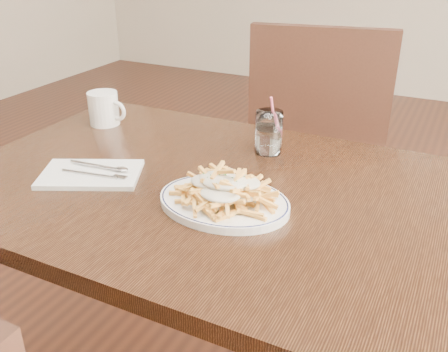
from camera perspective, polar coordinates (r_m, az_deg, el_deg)
The scene contains 8 objects.
table at distance 1.18m, azimuth -1.60°, elevation -4.21°, with size 1.20×0.80×0.75m.
chair_far at distance 1.87m, azimuth 10.62°, elevation 3.74°, with size 0.54×0.54×1.00m.
fries_plate at distance 1.04m, azimuth -0.00°, elevation -2.97°, with size 0.35×0.32×0.02m.
loaded_fries at distance 1.02m, azimuth -0.00°, elevation -0.97°, with size 0.24×0.21×0.06m.
napkin at distance 1.21m, azimuth -14.96°, elevation 0.21°, with size 0.23×0.15×0.01m, color silver.
cutlery at distance 1.21m, azimuth -14.86°, elevation 0.67°, with size 0.18×0.09×0.01m.
water_glass at distance 1.29m, azimuth 5.13°, elevation 4.72°, with size 0.07×0.07×0.15m.
coffee_mug at distance 1.52m, azimuth -13.52°, elevation 7.51°, with size 0.12×0.09×0.10m.
Camera 1 is at (0.49, -0.90, 1.27)m, focal length 40.00 mm.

